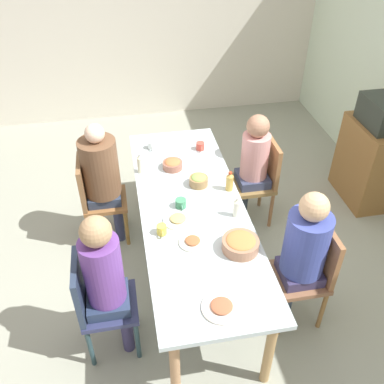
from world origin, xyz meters
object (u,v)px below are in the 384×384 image
Objects in this scene: person_1 at (102,173)px; bowl_0 at (173,164)px; person_2 at (304,249)px; bottle_2 at (140,164)px; bowl_1 at (199,180)px; chair_1 at (96,196)px; cup_2 at (152,145)px; chair_0 at (260,177)px; chair_2 at (309,270)px; dining_table at (192,213)px; plate_0 at (222,307)px; plate_2 at (193,242)px; bowl_2 at (241,244)px; side_cabinet at (369,162)px; person_3 at (106,276)px; bottle_1 at (230,182)px; cup_3 at (200,146)px; person_0 at (253,161)px; plate_1 at (178,219)px; cup_0 at (162,230)px; chair_3 at (97,301)px; bottle_0 at (237,208)px; cup_1 at (181,203)px.

person_1 is 6.94× the size of bowl_0.
person_2 reaches higher than bottle_2.
chair_1 is at bearing -110.17° from bowl_1.
cup_2 is at bearing -148.99° from person_2.
chair_2 is (1.23, 0.00, 0.00)m from chair_0.
plate_0 is (1.02, 0.00, 0.09)m from dining_table.
plate_2 is 0.35m from bowl_2.
chair_0 is at bearing -84.39° from side_cabinet.
chair_2 is (1.23, 1.61, 0.00)m from chair_1.
bottle_1 is (-0.78, 1.07, 0.09)m from person_3.
chair_1 is at bearing -77.85° from cup_3.
side_cabinet reaches higher than bowl_0.
person_0 is 1.15m from plate_1.
cup_0 is 1.23m from cup_3.
chair_2 is 5.54× the size of bowl_1.
chair_2 and chair_3 have the same top height.
chair_2 is 1.18m from cup_0.
bowl_2 is 1.38× the size of bottle_2.
bottle_2 is at bearing -65.40° from cup_3.
cup_0 reaches higher than plate_2.
plate_1 is 0.19m from cup_0.
chair_0 and chair_1 have the same top height.
bowl_2 is at bearing 0.72° from cup_3.
person_2 is 1.40× the size of side_cabinet.
bottle_1 is 0.82m from bottle_2.
side_cabinet is at bearing 117.74° from bottle_0.
plate_1 is at bearing 128.95° from person_3.
dining_table is at bearing 49.31° from person_1.
side_cabinet is (0.20, 2.29, -0.35)m from cup_2.
cup_2 is at bearing 177.15° from cup_0.
cup_1 is 0.64× the size of bottle_2.
chair_2 is 1.61m from chair_3.
dining_table is 0.59m from bowl_0.
side_cabinet is at bearing 92.55° from person_1.
dining_table is at bearing 137.40° from plate_1.
cup_2 is at bearing -153.39° from bowl_1.
chair_3 is (1.23, -0.09, -0.25)m from person_1.
side_cabinet is (-1.15, 2.14, -0.33)m from plate_2.
chair_2 is 1.00× the size of side_cabinet.
cup_3 is 0.64× the size of bottle_0.
plate_1 is at bearing -42.60° from dining_table.
chair_3 is at bearing -116.66° from plate_0.
chair_0 is 1.38m from plate_2.
chair_1 reaches higher than cup_1.
chair_0 is 2.03m from chair_3.
bottle_1 is at bearing 163.49° from plate_0.
dining_table is 2.74× the size of chair_2.
plate_0 is 0.55m from bowl_2.
cup_0 is (-0.26, -0.54, -0.01)m from bowl_2.
bottle_1 is at bearing 36.55° from cup_2.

